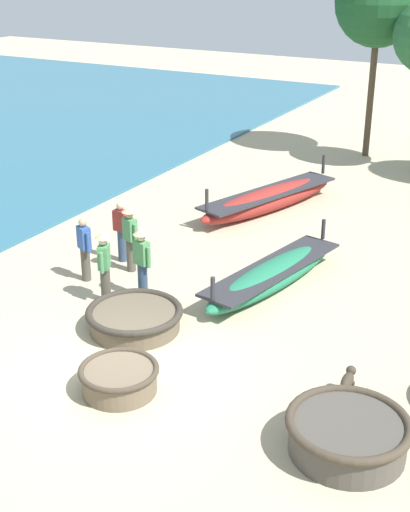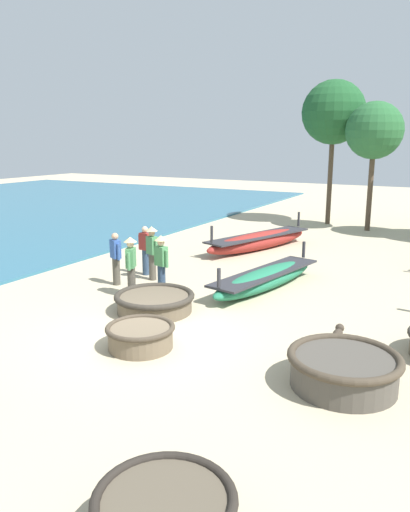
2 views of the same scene
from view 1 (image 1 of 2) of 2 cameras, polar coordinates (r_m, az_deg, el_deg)
ground_plane at (r=13.66m, az=-6.10°, el=-8.99°), size 80.00×80.00×0.00m
coracle_beside_post at (r=11.65m, az=11.34°, el=-13.77°), size 1.98×1.98×0.62m
coracle_front_right at (r=14.85m, az=-5.66°, el=-4.94°), size 2.02×2.02×0.48m
coracle_upturned at (r=12.93m, az=-6.88°, el=-9.66°), size 1.44×1.44×0.50m
long_boat_green_hull at (r=21.53m, az=5.13°, el=4.57°), size 2.67×5.57×1.23m
long_boat_white_hull at (r=16.64m, az=5.42°, el=-1.50°), size 1.84×4.89×1.04m
fisherman_with_hat at (r=16.92m, az=-9.61°, el=0.67°), size 0.48×0.35×1.57m
fisherman_standing_left at (r=15.77m, az=-8.07°, el=-0.50°), size 0.36×0.50×1.67m
fisherman_by_coracle at (r=17.23m, az=-6.02°, el=1.73°), size 0.50×0.36×1.67m
fisherman_standing_right at (r=15.87m, az=-5.07°, el=-0.18°), size 0.52×0.36×1.67m
fisherman_hauling at (r=17.86m, az=-6.70°, el=2.09°), size 0.53×0.24×1.57m
dog at (r=12.83m, az=11.35°, el=-9.75°), size 0.23×0.69×0.55m
tree_rightmost at (r=27.17m, az=13.76°, el=19.06°), size 3.11×3.11×7.08m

